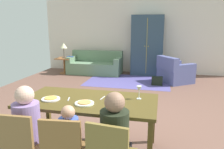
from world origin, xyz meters
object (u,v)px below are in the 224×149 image
(person_woman, at_px, (116,145))
(table_lamp, at_px, (64,46))
(person_child, at_px, (70,146))
(handbag, at_px, (157,81))
(person_man, at_px, (30,134))
(book_lower, at_px, (69,57))
(armchair, at_px, (174,72))
(side_table, at_px, (64,63))
(couch, at_px, (95,65))
(armoire, at_px, (147,45))
(book_upper, at_px, (70,57))
(dining_chair_man, at_px, (21,144))
(plate_near_man, at_px, (51,99))
(plate_near_child, at_px, (84,103))
(wine_glass, at_px, (139,90))
(dining_table, at_px, (89,104))

(person_woman, relative_size, table_lamp, 2.05)
(person_child, xyz_separation_m, handbag, (0.85, 4.41, -0.30))
(person_man, height_order, book_lower, person_man)
(armchair, height_order, side_table, armchair)
(handbag, bearing_deg, couch, 153.10)
(armchair, xyz_separation_m, armoire, (-0.93, 0.93, 0.73))
(armoire, xyz_separation_m, side_table, (-2.97, -0.50, -0.67))
(couch, xyz_separation_m, book_upper, (-0.90, -0.20, 0.32))
(person_child, bearing_deg, handbag, 79.12)
(book_upper, xyz_separation_m, handbag, (3.18, -0.96, -0.49))
(armchair, bearing_deg, dining_chair_man, -110.18)
(book_lower, bearing_deg, side_table, -163.30)
(plate_near_man, bearing_deg, couch, 100.48)
(plate_near_man, bearing_deg, armchair, 66.83)
(plate_near_child, height_order, side_table, plate_near_child)
(person_child, bearing_deg, dining_chair_man, -161.27)
(dining_chair_man, distance_m, person_man, 0.18)
(book_upper, height_order, handbag, book_upper)
(plate_near_man, relative_size, person_man, 0.23)
(wine_glass, relative_size, handbag, 0.58)
(person_woman, height_order, armchair, person_woman)
(dining_chair_man, distance_m, handbag, 4.79)
(table_lamp, distance_m, handbag, 3.61)
(plate_near_child, height_order, armoire, armoire)
(wine_glass, bearing_deg, person_child, -128.68)
(plate_near_child, distance_m, wine_glass, 0.77)
(wine_glass, bearing_deg, armchair, 80.38)
(person_man, height_order, couch, person_man)
(dining_chair_man, xyz_separation_m, book_upper, (-1.83, 5.54, 0.13))
(person_woman, distance_m, armoire, 5.83)
(person_man, bearing_deg, dining_chair_man, -88.08)
(book_lower, bearing_deg, plate_near_child, -64.10)
(person_man, xyz_separation_m, book_lower, (-1.86, 5.36, 0.08))
(person_woman, bearing_deg, table_lamp, 119.93)
(person_child, bearing_deg, armoire, 85.81)
(person_child, bearing_deg, table_lamp, 115.55)
(dining_table, bearing_deg, armoire, 85.31)
(person_man, height_order, book_upper, person_man)
(plate_near_child, height_order, book_lower, plate_near_child)
(side_table, relative_size, book_upper, 2.64)
(couch, height_order, table_lamp, table_lamp)
(wine_glass, bearing_deg, person_woman, -100.46)
(person_child, xyz_separation_m, person_woman, (0.52, 0.01, 0.08))
(dining_table, height_order, handbag, dining_table)
(person_child, distance_m, book_lower, 5.86)
(armoire, height_order, table_lamp, armoire)
(dining_table, relative_size, person_woman, 1.67)
(plate_near_child, xyz_separation_m, book_lower, (-2.37, 4.89, -0.18))
(person_child, height_order, book_lower, person_child)
(book_lower, relative_size, handbag, 0.69)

